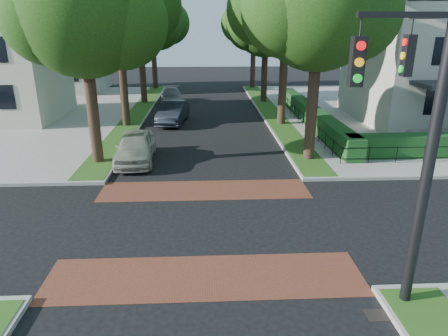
{
  "coord_description": "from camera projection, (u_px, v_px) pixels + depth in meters",
  "views": [
    {
      "loc": [
        0.08,
        -12.87,
        6.73
      ],
      "look_at": [
        0.76,
        1.55,
        1.6
      ],
      "focal_mm": 32.0,
      "sensor_mm": 36.0,
      "label": 1
    }
  ],
  "objects": [
    {
      "name": "tree_right_far",
      "position": [
        267.0,
        24.0,
        35.1
      ],
      "size": [
        7.25,
        6.23,
        9.74
      ],
      "color": "black",
      "rests_on": "sidewalk_ne"
    },
    {
      "name": "tree_left_back",
      "position": [
        153.0,
        20.0,
        42.93
      ],
      "size": [
        7.75,
        6.66,
        10.44
      ],
      "color": "black",
      "rests_on": "sidewalk_nw"
    },
    {
      "name": "crosswalk_near",
      "position": [
        205.0,
        277.0,
        11.35
      ],
      "size": [
        9.0,
        2.2,
        0.01
      ],
      "primitive_type": "cube",
      "color": "brown",
      "rests_on": "ground"
    },
    {
      "name": "tree_right_near",
      "position": [
        320.0,
        6.0,
        18.87
      ],
      "size": [
        7.75,
        6.67,
        10.66
      ],
      "color": "black",
      "rests_on": "sidewalk_ne"
    },
    {
      "name": "parked_car_middle",
      "position": [
        173.0,
        112.0,
        29.21
      ],
      "size": [
        2.26,
        4.97,
        1.58
      ],
      "primitive_type": "imported",
      "rotation": [
        0.0,
        0.0,
        -0.12
      ],
      "color": "black",
      "rests_on": "ground"
    },
    {
      "name": "traffic_signal",
      "position": [
        422.0,
        123.0,
        8.85
      ],
      "size": [
        2.17,
        2.0,
        8.0
      ],
      "color": "black",
      "rests_on": "sidewalk_se"
    },
    {
      "name": "tree_left_far",
      "position": [
        141.0,
        22.0,
        34.53
      ],
      "size": [
        7.0,
        6.02,
        9.86
      ],
      "color": "black",
      "rests_on": "sidewalk_nw"
    },
    {
      "name": "tree_right_back",
      "position": [
        255.0,
        21.0,
        43.46
      ],
      "size": [
        7.5,
        6.45,
        10.2
      ],
      "color": "black",
      "rests_on": "sidewalk_ne"
    },
    {
      "name": "house_left_far",
      "position": [
        57.0,
        43.0,
        42.1
      ],
      "size": [
        10.0,
        9.0,
        10.14
      ],
      "color": "#BBB8A8",
      "rests_on": "sidewalk_nw"
    },
    {
      "name": "crosswalk_far",
      "position": [
        205.0,
        190.0,
        17.38
      ],
      "size": [
        9.0,
        2.2,
        0.01
      ],
      "primitive_type": "cube",
      "color": "brown",
      "rests_on": "ground"
    },
    {
      "name": "tree_right_mid",
      "position": [
        288.0,
        6.0,
        26.29
      ],
      "size": [
        8.25,
        7.09,
        11.22
      ],
      "color": "black",
      "rests_on": "sidewalk_ne"
    },
    {
      "name": "hedge_main_road",
      "position": [
        312.0,
        115.0,
        28.57
      ],
      "size": [
        1.0,
        18.0,
        1.2
      ],
      "primitive_type": "cube",
      "color": "#17441C",
      "rests_on": "sidewalk_ne"
    },
    {
      "name": "grass_strip_ne",
      "position": [
        271.0,
        112.0,
        32.53
      ],
      "size": [
        1.6,
        29.8,
        0.02
      ],
      "primitive_type": "cube",
      "color": "#234F16",
      "rests_on": "sidewalk_ne"
    },
    {
      "name": "tree_left_mid",
      "position": [
        119.0,
        0.0,
        25.68
      ],
      "size": [
        8.0,
        6.88,
        11.48
      ],
      "color": "black",
      "rests_on": "sidewalk_nw"
    },
    {
      "name": "grass_strip_nw",
      "position": [
        137.0,
        113.0,
        32.05
      ],
      "size": [
        1.6,
        29.8,
        0.02
      ],
      "primitive_type": "cube",
      "color": "#234F16",
      "rests_on": "sidewalk_nw"
    },
    {
      "name": "parked_car_front",
      "position": [
        135.0,
        147.0,
        20.8
      ],
      "size": [
        2.12,
        4.8,
        1.61
      ],
      "primitive_type": "imported",
      "rotation": [
        0.0,
        0.0,
        0.05
      ],
      "color": "#B2B2A0",
      "rests_on": "ground"
    },
    {
      "name": "fence_main_road",
      "position": [
        301.0,
        117.0,
        28.59
      ],
      "size": [
        0.06,
        18.0,
        0.9
      ],
      "primitive_type": null,
      "color": "black",
      "rests_on": "sidewalk_ne"
    },
    {
      "name": "ground",
      "position": [
        205.0,
        224.0,
        14.37
      ],
      "size": [
        120.0,
        120.0,
        0.0
      ],
      "primitive_type": "plane",
      "color": "black",
      "rests_on": "ground"
    },
    {
      "name": "sidewalk_ne",
      "position": [
        439.0,
        111.0,
        33.09
      ],
      "size": [
        30.0,
        30.0,
        0.15
      ],
      "primitive_type": "cube",
      "color": "gray",
      "rests_on": "ground"
    },
    {
      "name": "parked_car_rear",
      "position": [
        172.0,
        96.0,
        36.78
      ],
      "size": [
        2.44,
        4.92,
        1.37
      ],
      "primitive_type": "imported",
      "rotation": [
        0.0,
        0.0,
        0.11
      ],
      "color": "slate",
      "rests_on": "ground"
    },
    {
      "name": "tree_left_near",
      "position": [
        86.0,
        14.0,
        18.5
      ],
      "size": [
        7.5,
        6.45,
        10.2
      ],
      "color": "black",
      "rests_on": "sidewalk_nw"
    },
    {
      "name": "storm_drain",
      "position": [
        379.0,
        315.0,
        9.85
      ],
      "size": [
        0.65,
        0.45,
        0.01
      ],
      "primitive_type": "cube",
      "color": "black",
      "rests_on": "ground"
    }
  ]
}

